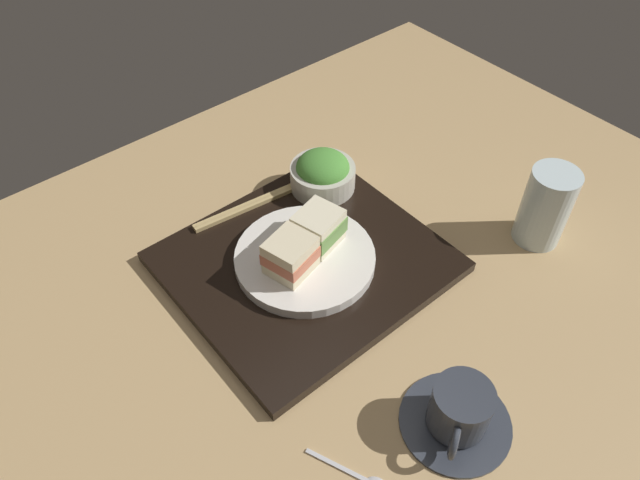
% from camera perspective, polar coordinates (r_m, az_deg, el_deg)
% --- Properties ---
extents(ground_plane, '(1.40, 1.00, 0.03)m').
position_cam_1_polar(ground_plane, '(0.84, -0.40, -7.00)').
color(ground_plane, tan).
extents(serving_tray, '(0.37, 0.33, 0.02)m').
position_cam_1_polar(serving_tray, '(0.87, -1.42, -2.12)').
color(serving_tray, black).
rests_on(serving_tray, ground_plane).
extents(sandwich_plate, '(0.20, 0.20, 0.02)m').
position_cam_1_polar(sandwich_plate, '(0.85, -1.46, -1.76)').
color(sandwich_plate, white).
rests_on(sandwich_plate, serving_tray).
extents(sandwich_near, '(0.08, 0.07, 0.05)m').
position_cam_1_polar(sandwich_near, '(0.84, -0.16, 1.16)').
color(sandwich_near, '#EFE5C1').
rests_on(sandwich_near, sandwich_plate).
extents(sandwich_far, '(0.07, 0.07, 0.05)m').
position_cam_1_polar(sandwich_far, '(0.81, -2.91, -1.51)').
color(sandwich_far, beige).
rests_on(sandwich_far, sandwich_plate).
extents(salad_bowl, '(0.11, 0.11, 0.06)m').
position_cam_1_polar(salad_bowl, '(0.96, 0.26, 6.48)').
color(salad_bowl, beige).
rests_on(salad_bowl, serving_tray).
extents(chopsticks_pair, '(0.19, 0.04, 0.01)m').
position_cam_1_polar(chopsticks_pair, '(0.94, -6.83, 3.28)').
color(chopsticks_pair, tan).
rests_on(chopsticks_pair, serving_tray).
extents(coffee_cup, '(0.13, 0.13, 0.07)m').
position_cam_1_polar(coffee_cup, '(0.73, 13.20, -15.83)').
color(coffee_cup, '#333842').
rests_on(coffee_cup, ground_plane).
extents(drinking_glass, '(0.07, 0.07, 0.13)m').
position_cam_1_polar(drinking_glass, '(0.93, 20.87, 3.01)').
color(drinking_glass, silver).
rests_on(drinking_glass, ground_plane).
extents(teaspoon, '(0.05, 0.10, 0.01)m').
position_cam_1_polar(teaspoon, '(0.71, 4.34, -21.93)').
color(teaspoon, silver).
rests_on(teaspoon, ground_plane).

